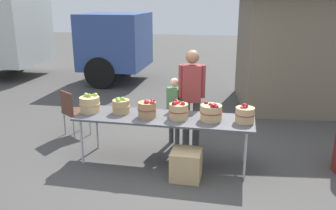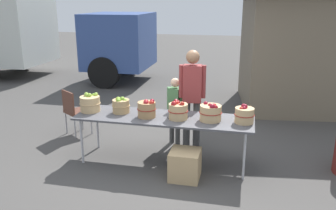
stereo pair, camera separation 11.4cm
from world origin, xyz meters
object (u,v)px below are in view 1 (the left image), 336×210
object	(u,v)px
apple_basket_green_1	(121,106)
apple_basket_red_0	(147,109)
apple_basket_green_0	(90,104)
folding_chair	(73,109)
box_truck	(7,30)
child_customer	(174,106)
produce_crate	(186,164)
market_table	(164,119)
apple_basket_red_1	(179,111)
vendor_adult	(192,92)
apple_basket_red_2	(211,112)
apple_basket_red_3	(245,114)

from	to	relation	value
apple_basket_green_1	apple_basket_red_0	size ratio (longest dim) A/B	0.98
apple_basket_green_0	folding_chair	size ratio (longest dim) A/B	0.39
apple_basket_green_0	folding_chair	world-z (taller)	apple_basket_green_0
apple_basket_green_1	box_truck	size ratio (longest dim) A/B	0.04
child_customer	produce_crate	size ratio (longest dim) A/B	2.81
market_table	apple_basket_red_1	distance (m)	0.29
child_customer	produce_crate	world-z (taller)	child_customer
vendor_adult	produce_crate	distance (m)	1.37
apple_basket_red_2	folding_chair	distance (m)	2.75
market_table	vendor_adult	xyz separation A→B (m)	(0.32, 0.68, 0.28)
box_truck	produce_crate	bearing A→B (deg)	-41.30
apple_basket_red_3	child_customer	size ratio (longest dim) A/B	0.25
market_table	apple_basket_red_3	world-z (taller)	apple_basket_red_3
vendor_adult	folding_chair	world-z (taller)	vendor_adult
apple_basket_red_0	apple_basket_green_1	bearing A→B (deg)	165.45
child_customer	folding_chair	distance (m)	1.92
apple_basket_green_1	child_customer	xyz separation A→B (m)	(0.71, 0.72, -0.17)
apple_basket_red_2	apple_basket_red_0	bearing A→B (deg)	-177.01
apple_basket_red_0	produce_crate	distance (m)	1.02
apple_basket_green_0	folding_chair	bearing A→B (deg)	132.28
apple_basket_red_1	market_table	bearing A→B (deg)	170.36
apple_basket_red_2	box_truck	world-z (taller)	box_truck
apple_basket_green_0	vendor_adult	xyz separation A→B (m)	(1.53, 0.66, 0.11)
apple_basket_green_0	box_truck	world-z (taller)	box_truck
child_customer	folding_chair	world-z (taller)	child_customer
apple_basket_red_3	folding_chair	size ratio (longest dim) A/B	0.34
vendor_adult	box_truck	world-z (taller)	box_truck
apple_basket_red_3	vendor_adult	xyz separation A→B (m)	(-0.87, 0.68, 0.11)
apple_basket_red_0	child_customer	size ratio (longest dim) A/B	0.25
apple_basket_red_2	apple_basket_red_3	world-z (taller)	apple_basket_red_2
apple_basket_green_0	box_truck	distance (m)	7.26
vendor_adult	apple_basket_red_1	bearing A→B (deg)	75.63
market_table	apple_basket_green_1	size ratio (longest dim) A/B	9.50
apple_basket_red_0	box_truck	distance (m)	8.01
apple_basket_green_0	apple_basket_red_1	size ratio (longest dim) A/B	1.10
child_customer	market_table	bearing A→B (deg)	108.06
vendor_adult	apple_basket_red_2	bearing A→B (deg)	112.17
apple_basket_red_1	child_customer	xyz separation A→B (m)	(-0.22, 0.82, -0.18)
apple_basket_red_3	produce_crate	bearing A→B (deg)	-150.20
apple_basket_green_0	child_customer	size ratio (longest dim) A/B	0.28
apple_basket_red_0	box_truck	bearing A→B (deg)	138.52
apple_basket_green_0	apple_basket_red_1	xyz separation A→B (m)	(1.44, -0.06, -0.00)
apple_basket_red_3	box_truck	distance (m)	9.10
apple_basket_green_0	apple_basket_red_0	size ratio (longest dim) A/B	1.14
apple_basket_green_0	apple_basket_red_3	size ratio (longest dim) A/B	1.14
apple_basket_green_0	vendor_adult	bearing A→B (deg)	23.43
apple_basket_red_3	child_customer	xyz separation A→B (m)	(-1.18, 0.78, -0.18)
apple_basket_green_1	apple_basket_red_2	distance (m)	1.41
apple_basket_green_0	folding_chair	xyz separation A→B (m)	(-0.69, 0.76, -0.37)
box_truck	apple_basket_red_1	bearing A→B (deg)	-40.02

